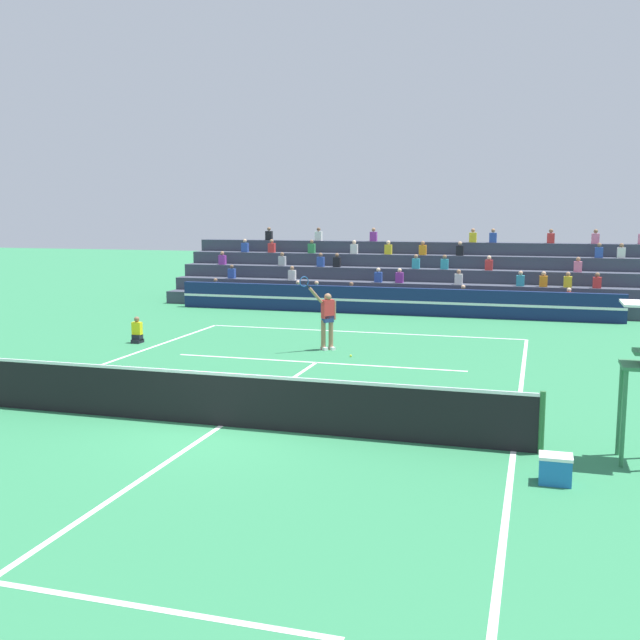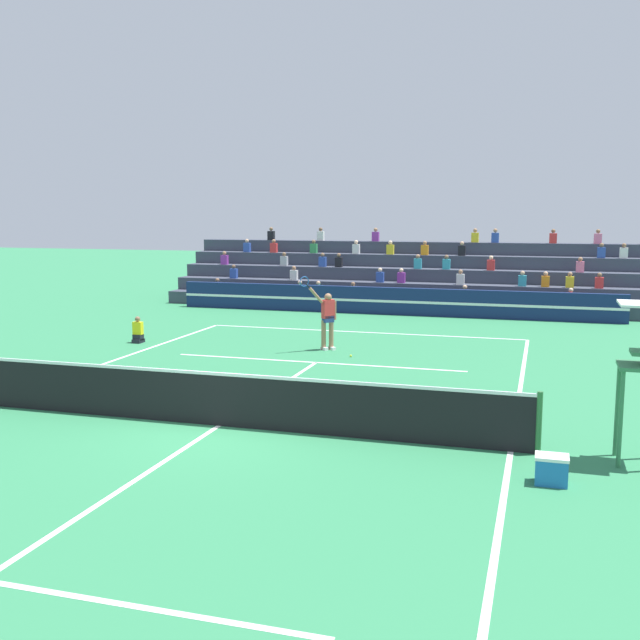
{
  "view_description": "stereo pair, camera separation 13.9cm",
  "coord_description": "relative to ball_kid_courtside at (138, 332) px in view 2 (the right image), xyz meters",
  "views": [
    {
      "loc": [
        5.8,
        -12.94,
        4.12
      ],
      "look_at": [
        -0.07,
        7.03,
        1.1
      ],
      "focal_mm": 42.0,
      "sensor_mm": 36.0,
      "label": 1
    },
    {
      "loc": [
        5.93,
        -12.91,
        4.12
      ],
      "look_at": [
        -0.07,
        7.03,
        1.1
      ],
      "focal_mm": 42.0,
      "sensor_mm": 36.0,
      "label": 2
    }
  ],
  "objects": [
    {
      "name": "ball_kid_courtside",
      "position": [
        0.0,
        0.0,
        0.0
      ],
      "size": [
        0.3,
        0.36,
        0.84
      ],
      "color": "black",
      "rests_on": "ground"
    },
    {
      "name": "sponsor_banner_wall",
      "position": [
        6.33,
        8.77,
        0.22
      ],
      "size": [
        18.0,
        0.26,
        1.1
      ],
      "color": "navy",
      "rests_on": "ground"
    },
    {
      "name": "equipment_cooler",
      "position": [
        12.49,
        -9.23,
        -0.1
      ],
      "size": [
        0.5,
        0.38,
        0.45
      ],
      "color": "#1E66B2",
      "rests_on": "ground"
    },
    {
      "name": "bleacher_stand",
      "position": [
        6.33,
        12.58,
        0.69
      ],
      "size": [
        20.74,
        4.75,
        3.38
      ],
      "color": "#383D4C",
      "rests_on": "ground"
    },
    {
      "name": "ground_plane",
      "position": [
        6.33,
        -7.82,
        -0.33
      ],
      "size": [
        120.0,
        120.0,
        0.0
      ],
      "primitive_type": "plane",
      "color": "#2D7A4C"
    },
    {
      "name": "tennis_player",
      "position": [
        6.08,
        0.55,
        0.65
      ],
      "size": [
        0.95,
        1.01,
        2.32
      ],
      "color": "#9E7051",
      "rests_on": "ground"
    },
    {
      "name": "court_lines",
      "position": [
        6.33,
        -7.82,
        -0.33
      ],
      "size": [
        11.1,
        23.9,
        0.01
      ],
      "color": "white",
      "rests_on": "ground"
    },
    {
      "name": "tennis_ball",
      "position": [
        7.05,
        -0.34,
        -0.3
      ],
      "size": [
        0.07,
        0.07,
        0.07
      ],
      "primitive_type": "sphere",
      "color": "#C6DB33",
      "rests_on": "ground"
    },
    {
      "name": "tennis_net",
      "position": [
        6.33,
        -7.82,
        0.21
      ],
      "size": [
        12.0,
        0.1,
        1.1
      ],
      "color": "#2D6B38",
      "rests_on": "ground"
    }
  ]
}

